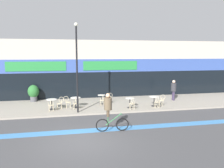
% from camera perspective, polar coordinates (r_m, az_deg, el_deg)
% --- Properties ---
extents(ground_plane, '(120.00, 120.00, 0.00)m').
position_cam_1_polar(ground_plane, '(10.99, -7.67, -14.67)').
color(ground_plane, '#424244').
extents(sidewalk_slab, '(40.00, 5.50, 0.12)m').
position_cam_1_polar(sidewalk_slab, '(17.89, -9.22, -5.63)').
color(sidewalk_slab, gray).
rests_on(sidewalk_slab, ground).
extents(storefront_facade, '(40.00, 4.06, 5.48)m').
position_cam_1_polar(storefront_facade, '(22.16, -9.85, 3.92)').
color(storefront_facade, '#B2A899').
rests_on(storefront_facade, ground).
extents(bike_lane_stripe, '(36.00, 0.70, 0.01)m').
position_cam_1_polar(bike_lane_stripe, '(12.35, -8.13, -12.08)').
color(bike_lane_stripe, '#3D7AB7').
rests_on(bike_lane_stripe, ground).
extents(bistro_table_0, '(0.79, 0.79, 0.76)m').
position_cam_1_polar(bistro_table_0, '(16.79, -15.50, -4.58)').
color(bistro_table_0, black).
rests_on(bistro_table_0, sidewalk_slab).
extents(bistro_table_1, '(0.77, 0.77, 0.77)m').
position_cam_1_polar(bistro_table_1, '(16.98, -9.50, -4.23)').
color(bistro_table_1, black).
rests_on(bistro_table_1, sidewalk_slab).
extents(bistro_table_2, '(0.61, 0.61, 0.76)m').
position_cam_1_polar(bistro_table_2, '(17.89, -2.78, -3.59)').
color(bistro_table_2, black).
rests_on(bistro_table_2, sidewalk_slab).
extents(bistro_table_3, '(0.70, 0.70, 0.75)m').
position_cam_1_polar(bistro_table_3, '(16.74, 4.68, -4.40)').
color(bistro_table_3, black).
rests_on(bistro_table_3, sidewalk_slab).
extents(bistro_table_4, '(0.79, 0.79, 0.77)m').
position_cam_1_polar(bistro_table_4, '(17.46, 10.94, -3.94)').
color(bistro_table_4, black).
rests_on(bistro_table_4, sidewalk_slab).
extents(cafe_chair_0_near, '(0.40, 0.57, 0.90)m').
position_cam_1_polar(cafe_chair_0_near, '(16.19, -15.65, -5.16)').
color(cafe_chair_0_near, beige).
rests_on(cafe_chair_0_near, sidewalk_slab).
extents(cafe_chair_0_side, '(0.60, 0.45, 0.90)m').
position_cam_1_polar(cafe_chair_0_side, '(16.77, -13.36, -4.63)').
color(cafe_chair_0_side, beige).
rests_on(cafe_chair_0_side, sidewalk_slab).
extents(cafe_chair_1_near, '(0.44, 0.59, 0.90)m').
position_cam_1_polar(cafe_chair_1_near, '(16.38, -9.46, -4.82)').
color(cafe_chair_1_near, beige).
rests_on(cafe_chair_1_near, sidewalk_slab).
extents(cafe_chair_1_side, '(0.59, 0.43, 0.90)m').
position_cam_1_polar(cafe_chair_1_side, '(16.98, -11.62, -4.42)').
color(cafe_chair_1_side, beige).
rests_on(cafe_chair_1_side, sidewalk_slab).
extents(cafe_chair_2_near, '(0.44, 0.59, 0.90)m').
position_cam_1_polar(cafe_chair_2_near, '(17.29, -2.44, -4.04)').
color(cafe_chair_2_near, beige).
rests_on(cafe_chair_2_near, sidewalk_slab).
extents(cafe_chair_2_side, '(0.59, 0.43, 0.90)m').
position_cam_1_polar(cafe_chair_2_side, '(18.01, -0.81, -3.56)').
color(cafe_chair_2_side, beige).
rests_on(cafe_chair_2_side, sidewalk_slab).
extents(cafe_chair_3_near, '(0.42, 0.58, 0.90)m').
position_cam_1_polar(cafe_chair_3_near, '(16.15, 5.31, -4.92)').
color(cafe_chair_3_near, beige).
rests_on(cafe_chair_3_near, sidewalk_slab).
extents(cafe_chair_4_near, '(0.43, 0.59, 0.90)m').
position_cam_1_polar(cafe_chair_4_near, '(16.91, 11.73, -4.48)').
color(cafe_chair_4_near, beige).
rests_on(cafe_chair_4_near, sidewalk_slab).
extents(cafe_chair_4_side, '(0.58, 0.42, 0.90)m').
position_cam_1_polar(cafe_chair_4_side, '(17.71, 12.82, -3.95)').
color(cafe_chair_4_side, beige).
rests_on(cafe_chair_4_side, sidewalk_slab).
extents(planter_pot, '(0.93, 0.93, 1.44)m').
position_cam_1_polar(planter_pot, '(20.01, -19.84, -2.09)').
color(planter_pot, '#4C4C51').
rests_on(planter_pot, sidewalk_slab).
extents(lamp_post, '(0.26, 0.26, 6.16)m').
position_cam_1_polar(lamp_post, '(15.16, -9.18, 5.55)').
color(lamp_post, black).
rests_on(lamp_post, sidewalk_slab).
extents(cyclist_0, '(1.82, 0.52, 2.12)m').
position_cam_1_polar(cyclist_0, '(11.86, -0.73, -6.80)').
color(cyclist_0, black).
rests_on(cyclist_0, ground).
extents(pedestrian_near_end, '(0.46, 0.46, 1.79)m').
position_cam_1_polar(pedestrian_near_end, '(20.01, 15.78, -1.11)').
color(pedestrian_near_end, '#382D47').
rests_on(pedestrian_near_end, sidewalk_slab).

